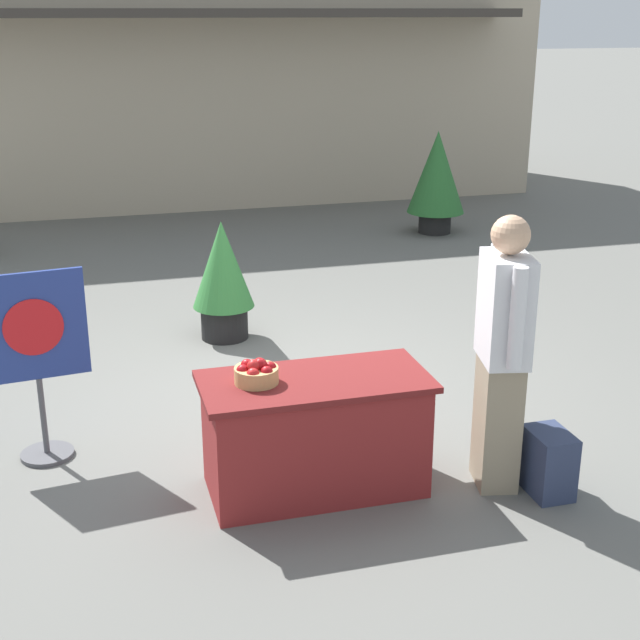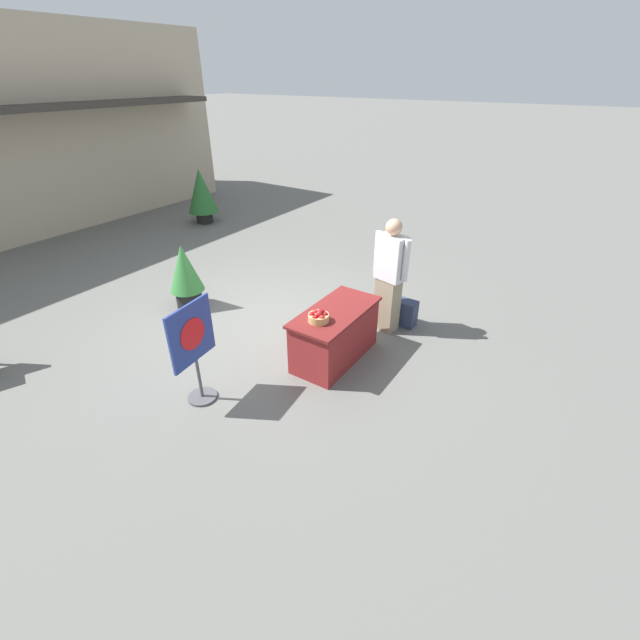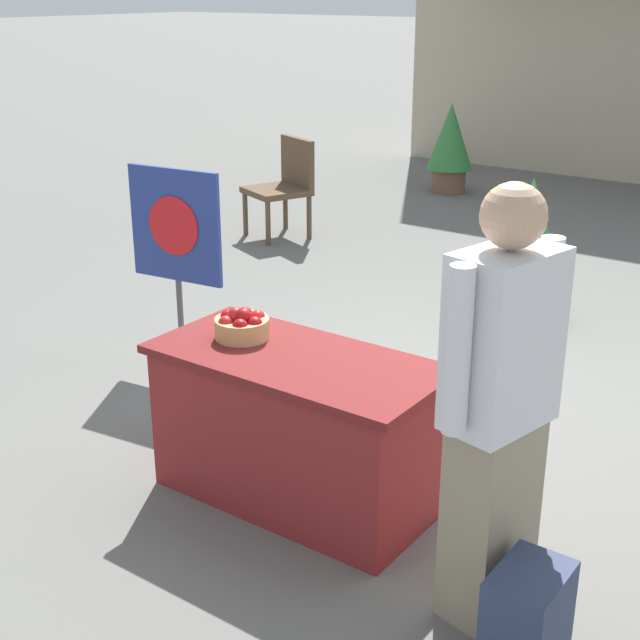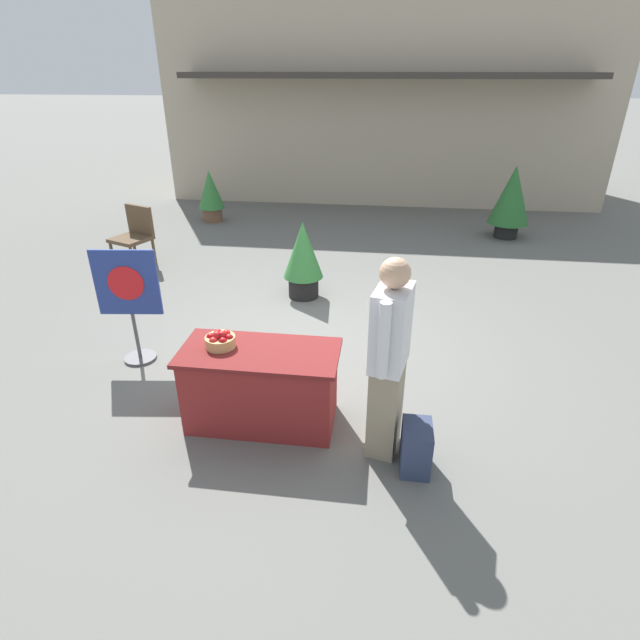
{
  "view_description": "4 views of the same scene",
  "coord_description": "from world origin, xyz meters",
  "px_view_note": "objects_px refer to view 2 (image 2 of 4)",
  "views": [
    {
      "loc": [
        -1.51,
        -6.27,
        2.9
      ],
      "look_at": [
        0.04,
        -0.7,
        0.89
      ],
      "focal_mm": 50.0,
      "sensor_mm": 36.0,
      "label": 1
    },
    {
      "loc": [
        -4.48,
        -4.0,
        3.54
      ],
      "look_at": [
        -0.34,
        -1.24,
        0.64
      ],
      "focal_mm": 24.0,
      "sensor_mm": 36.0,
      "label": 2
    },
    {
      "loc": [
        2.16,
        -4.45,
        2.4
      ],
      "look_at": [
        -0.49,
        -0.77,
        0.69
      ],
      "focal_mm": 50.0,
      "sensor_mm": 36.0,
      "label": 3
    },
    {
      "loc": [
        0.85,
        -5.1,
        2.99
      ],
      "look_at": [
        0.32,
        -1.1,
        0.96
      ],
      "focal_mm": 28.0,
      "sensor_mm": 36.0,
      "label": 4
    }
  ],
  "objects_px": {
    "backpack": "(405,313)",
    "potted_plant_near_right": "(201,193)",
    "poster_board": "(194,348)",
    "potted_plant_far_left": "(185,274)",
    "display_table": "(335,334)",
    "person_visitor": "(390,276)",
    "apple_basket": "(319,316)"
  },
  "relations": [
    {
      "from": "person_visitor",
      "to": "backpack",
      "type": "bearing_deg",
      "value": 153.8
    },
    {
      "from": "display_table",
      "to": "apple_basket",
      "type": "relative_size",
      "value": 5.28
    },
    {
      "from": "apple_basket",
      "to": "person_visitor",
      "type": "distance_m",
      "value": 1.52
    },
    {
      "from": "display_table",
      "to": "potted_plant_near_right",
      "type": "xyz_separation_m",
      "value": [
        3.42,
        6.27,
        0.4
      ]
    },
    {
      "from": "person_visitor",
      "to": "poster_board",
      "type": "distance_m",
      "value": 3.03
    },
    {
      "from": "backpack",
      "to": "potted_plant_far_left",
      "type": "height_order",
      "value": "potted_plant_far_left"
    },
    {
      "from": "poster_board",
      "to": "backpack",
      "type": "bearing_deg",
      "value": 59.04
    },
    {
      "from": "display_table",
      "to": "person_visitor",
      "type": "bearing_deg",
      "value": -12.05
    },
    {
      "from": "display_table",
      "to": "poster_board",
      "type": "xyz_separation_m",
      "value": [
        -1.66,
        0.91,
        0.37
      ]
    },
    {
      "from": "poster_board",
      "to": "potted_plant_far_left",
      "type": "distance_m",
      "value": 2.55
    },
    {
      "from": "apple_basket",
      "to": "potted_plant_near_right",
      "type": "distance_m",
      "value": 7.29
    },
    {
      "from": "display_table",
      "to": "person_visitor",
      "type": "xyz_separation_m",
      "value": [
        1.13,
        -0.24,
        0.53
      ]
    },
    {
      "from": "apple_basket",
      "to": "potted_plant_far_left",
      "type": "distance_m",
      "value": 2.9
    },
    {
      "from": "display_table",
      "to": "backpack",
      "type": "relative_size",
      "value": 3.39
    },
    {
      "from": "backpack",
      "to": "person_visitor",
      "type": "bearing_deg",
      "value": 141.76
    },
    {
      "from": "backpack",
      "to": "poster_board",
      "type": "height_order",
      "value": "poster_board"
    },
    {
      "from": "backpack",
      "to": "apple_basket",
      "type": "bearing_deg",
      "value": 164.68
    },
    {
      "from": "person_visitor",
      "to": "potted_plant_near_right",
      "type": "bearing_deg",
      "value": -97.27
    },
    {
      "from": "backpack",
      "to": "potted_plant_near_right",
      "type": "distance_m",
      "value": 7.04
    },
    {
      "from": "display_table",
      "to": "poster_board",
      "type": "relative_size",
      "value": 1.08
    },
    {
      "from": "person_visitor",
      "to": "potted_plant_far_left",
      "type": "distance_m",
      "value": 3.39
    },
    {
      "from": "potted_plant_near_right",
      "to": "potted_plant_far_left",
      "type": "distance_m",
      "value": 4.85
    },
    {
      "from": "backpack",
      "to": "potted_plant_far_left",
      "type": "bearing_deg",
      "value": 113.82
    },
    {
      "from": "poster_board",
      "to": "apple_basket",
      "type": "bearing_deg",
      "value": 49.06
    },
    {
      "from": "poster_board",
      "to": "potted_plant_near_right",
      "type": "relative_size",
      "value": 0.95
    },
    {
      "from": "backpack",
      "to": "potted_plant_far_left",
      "type": "distance_m",
      "value": 3.7
    },
    {
      "from": "display_table",
      "to": "person_visitor",
      "type": "distance_m",
      "value": 1.27
    },
    {
      "from": "apple_basket",
      "to": "backpack",
      "type": "xyz_separation_m",
      "value": [
        1.76,
        -0.48,
        -0.62
      ]
    },
    {
      "from": "poster_board",
      "to": "potted_plant_far_left",
      "type": "xyz_separation_m",
      "value": [
        1.58,
        2.0,
        -0.14
      ]
    },
    {
      "from": "backpack",
      "to": "potted_plant_near_right",
      "type": "bearing_deg",
      "value": 73.29
    },
    {
      "from": "potted_plant_near_right",
      "to": "person_visitor",
      "type": "bearing_deg",
      "value": -109.32
    },
    {
      "from": "potted_plant_far_left",
      "to": "apple_basket",
      "type": "bearing_deg",
      "value": -95.44
    }
  ]
}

